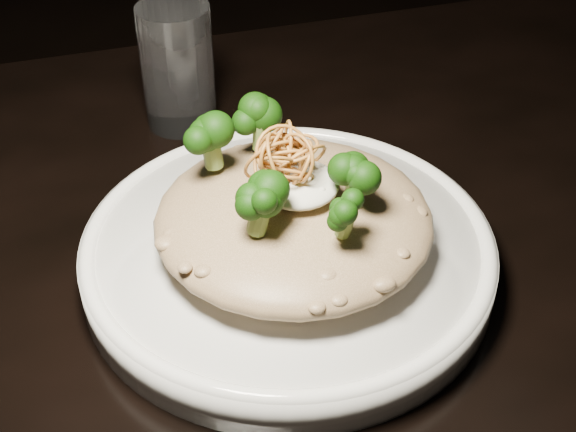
% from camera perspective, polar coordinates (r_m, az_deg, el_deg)
% --- Properties ---
extents(table, '(1.10, 0.80, 0.75)m').
position_cam_1_polar(table, '(0.72, 3.78, -6.72)').
color(table, black).
rests_on(table, ground).
extents(plate, '(0.32, 0.32, 0.03)m').
position_cam_1_polar(plate, '(0.62, 0.00, -2.79)').
color(plate, white).
rests_on(plate, table).
extents(risotto, '(0.21, 0.21, 0.05)m').
position_cam_1_polar(risotto, '(0.59, 0.40, -0.19)').
color(risotto, brown).
rests_on(risotto, plate).
extents(broccoli, '(0.16, 0.16, 0.06)m').
position_cam_1_polar(broccoli, '(0.56, -0.45, 3.91)').
color(broccoli, black).
rests_on(broccoli, risotto).
extents(cheese, '(0.06, 0.06, 0.02)m').
position_cam_1_polar(cheese, '(0.58, 0.70, 2.29)').
color(cheese, silver).
rests_on(cheese, risotto).
extents(shallots, '(0.06, 0.06, 0.04)m').
position_cam_1_polar(shallots, '(0.56, -0.18, 4.95)').
color(shallots, brown).
rests_on(shallots, cheese).
extents(drinking_glass, '(0.09, 0.09, 0.12)m').
position_cam_1_polar(drinking_glass, '(0.79, -7.86, 10.47)').
color(drinking_glass, silver).
rests_on(drinking_glass, table).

